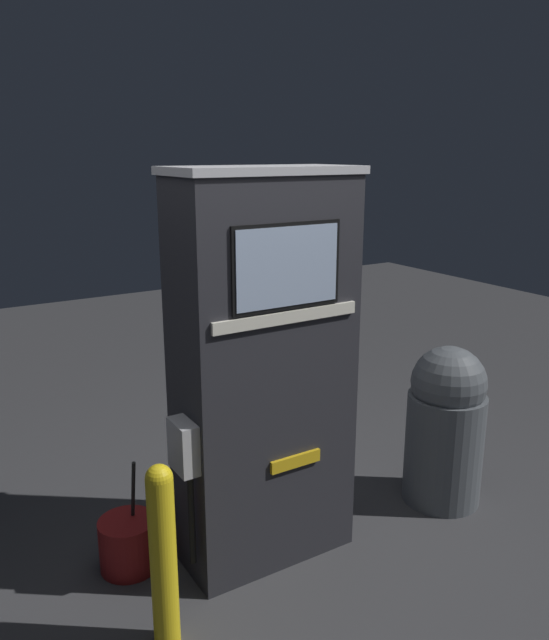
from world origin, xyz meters
The scene contains 5 objects.
ground_plane centered at (0.00, 0.00, 0.00)m, with size 14.00×14.00×0.00m, color #38383A.
gas_pump centered at (0.00, 0.22, 1.06)m, with size 1.02×0.47×2.11m.
safety_bollard centered at (-0.74, -0.15, 0.47)m, with size 0.12×0.12×0.90m.
trash_bin centered at (1.24, 0.07, 0.52)m, with size 0.49×0.49×1.03m.
squeegee_bucket centered at (-0.71, 0.46, 0.14)m, with size 0.31×0.31×0.63m.
Camera 1 is at (-1.57, -2.44, 2.18)m, focal length 35.00 mm.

